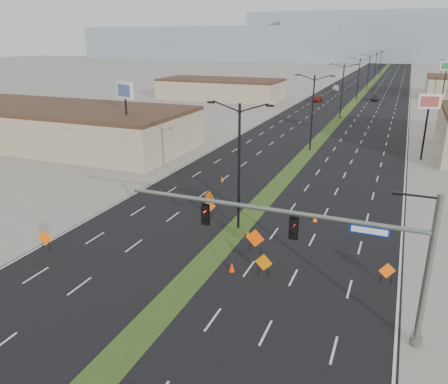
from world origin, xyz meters
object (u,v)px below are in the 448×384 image
at_px(car_far, 336,88).
at_px(construction_sign_0, 45,239).
at_px(construction_sign_4, 264,263).
at_px(cone_0, 232,267).
at_px(streetlight_4, 369,70).
at_px(construction_sign_5, 387,271).
at_px(streetlight_2, 342,89).
at_px(streetlight_1, 312,111).
at_px(car_mid, 375,97).
at_px(construction_sign_3, 255,239).
at_px(pole_sign_west, 125,96).
at_px(cone_2, 248,234).
at_px(cone_3, 222,179).
at_px(construction_sign_1, 208,207).
at_px(cone_1, 315,218).
at_px(streetlight_3, 358,78).
at_px(streetlight_5, 376,65).
at_px(pole_sign_east_near, 429,107).
at_px(signal_mast, 329,243).
at_px(streetlight_0, 239,163).
at_px(streetlight_6, 381,62).
at_px(pole_sign_east_far, 447,69).
at_px(car_left, 317,99).

height_order(car_far, construction_sign_0, construction_sign_0).
distance_m(construction_sign_4, cone_0, 2.18).
bearing_deg(streetlight_4, construction_sign_5, -84.36).
bearing_deg(streetlight_2, streetlight_1, -90.00).
xyz_separation_m(car_mid, cone_0, (-2.16, -91.65, -0.40)).
distance_m(construction_sign_3, pole_sign_west, 31.09).
relative_size(cone_2, cone_3, 1.02).
bearing_deg(construction_sign_1, cone_1, -0.34).
distance_m(construction_sign_3, cone_2, 2.66).
relative_size(streetlight_3, streetlight_5, 1.00).
bearing_deg(car_mid, cone_2, -98.38).
height_order(streetlight_4, cone_2, streetlight_4).
height_order(car_mid, pole_sign_east_near, pole_sign_east_near).
bearing_deg(streetlight_2, signal_mast, -82.61).
xyz_separation_m(signal_mast, streetlight_0, (-8.56, 10.00, 0.63)).
bearing_deg(cone_0, streetlight_0, 106.98).
bearing_deg(streetlight_6, pole_sign_west, -97.81).
relative_size(streetlight_4, construction_sign_5, 7.09).
relative_size(cone_3, pole_sign_west, 0.06).
distance_m(streetlight_5, construction_sign_3, 143.67).
distance_m(construction_sign_1, pole_sign_east_near, 32.79).
distance_m(car_far, construction_sign_0, 113.18).
bearing_deg(construction_sign_3, cone_0, -99.31).
distance_m(cone_3, pole_sign_east_near, 27.39).
bearing_deg(car_far, cone_2, -92.72).
distance_m(streetlight_2, streetlight_6, 112.00).
xyz_separation_m(construction_sign_0, cone_0, (13.56, 2.21, -0.57)).
bearing_deg(streetlight_3, streetlight_1, -90.00).
bearing_deg(construction_sign_4, pole_sign_east_far, 80.24).
bearing_deg(pole_sign_west, car_mid, 91.26).
height_order(streetlight_1, streetlight_4, same).
height_order(streetlight_5, streetlight_6, same).
bearing_deg(streetlight_2, pole_sign_east_far, 58.98).
relative_size(construction_sign_3, pole_sign_east_near, 0.22).
bearing_deg(streetlight_1, construction_sign_0, -107.29).
height_order(streetlight_1, streetlight_3, same).
distance_m(streetlight_5, cone_2, 141.49).
relative_size(cone_0, pole_sign_east_far, 0.07).
xyz_separation_m(streetlight_4, construction_sign_3, (2.60, -115.58, -4.35)).
bearing_deg(pole_sign_east_far, streetlight_3, -170.69).
height_order(signal_mast, construction_sign_0, signal_mast).
bearing_deg(pole_sign_west, car_left, 99.83).
height_order(streetlight_3, construction_sign_5, streetlight_3).
height_order(streetlight_3, cone_1, streetlight_3).
bearing_deg(construction_sign_3, cone_3, 121.12).
distance_m(streetlight_1, streetlight_4, 84.00).
height_order(car_far, pole_sign_east_far, pole_sign_east_far).
xyz_separation_m(car_left, construction_sign_1, (5.32, -76.39, 0.33)).
bearing_deg(cone_0, pole_sign_east_far, 79.65).
xyz_separation_m(streetlight_0, streetlight_4, (0.00, 112.00, 0.00)).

